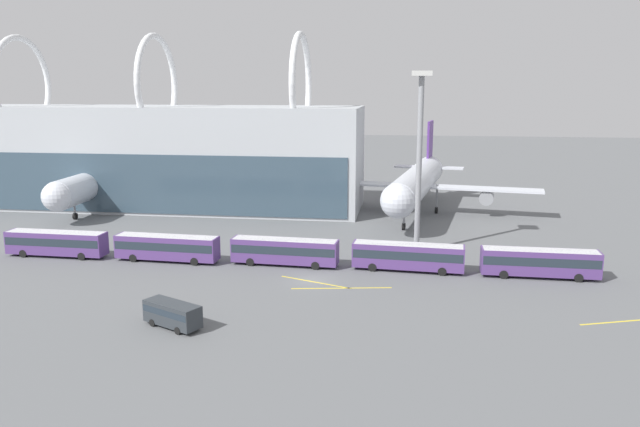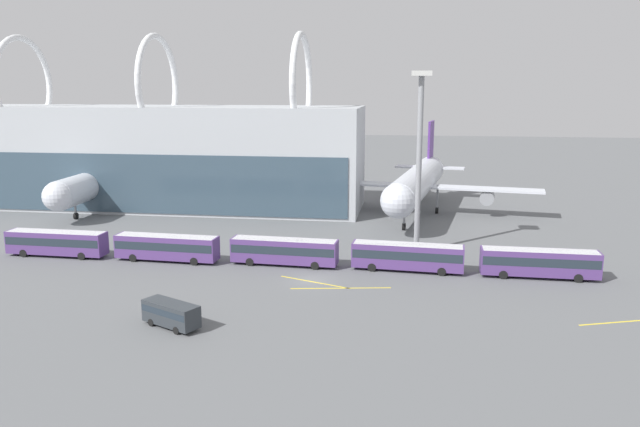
% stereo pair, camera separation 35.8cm
% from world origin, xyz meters
% --- Properties ---
extents(ground_plane, '(440.00, 440.00, 0.00)m').
position_xyz_m(ground_plane, '(0.00, 0.00, 0.00)').
color(ground_plane, slate).
extents(terminal_building, '(124.80, 18.68, 30.93)m').
position_xyz_m(terminal_building, '(-60.23, 40.86, 9.60)').
color(terminal_building, '#B2B7BC').
rests_on(terminal_building, ground_plane).
extents(airliner_at_gate_near, '(39.01, 38.35, 12.80)m').
position_xyz_m(airliner_at_gate_near, '(-44.63, 39.29, 4.74)').
color(airliner_at_gate_near, silver).
rests_on(airliner_at_gate_near, ground_plane).
extents(airliner_at_gate_far, '(41.76, 43.11, 15.11)m').
position_xyz_m(airliner_at_gate_far, '(12.13, 40.58, 5.55)').
color(airliner_at_gate_far, silver).
rests_on(airliner_at_gate_far, ground_plane).
extents(shuttle_bus_0, '(13.24, 2.94, 3.27)m').
position_xyz_m(shuttle_bus_0, '(-34.30, 5.44, 1.92)').
color(shuttle_bus_0, '#56387A').
rests_on(shuttle_bus_0, ground_plane).
extents(shuttle_bus_1, '(13.29, 3.29, 3.27)m').
position_xyz_m(shuttle_bus_1, '(-19.29, 5.27, 1.92)').
color(shuttle_bus_1, '#56387A').
rests_on(shuttle_bus_1, ground_plane).
extents(shuttle_bus_2, '(13.29, 3.30, 3.27)m').
position_xyz_m(shuttle_bus_2, '(-4.27, 5.60, 1.92)').
color(shuttle_bus_2, '#56387A').
rests_on(shuttle_bus_2, ground_plane).
extents(shuttle_bus_3, '(13.33, 3.54, 3.27)m').
position_xyz_m(shuttle_bus_3, '(10.74, 5.33, 1.92)').
color(shuttle_bus_3, '#56387A').
rests_on(shuttle_bus_3, ground_plane).
extents(shuttle_bus_4, '(13.22, 2.83, 3.27)m').
position_xyz_m(shuttle_bus_4, '(25.75, 4.75, 1.92)').
color(shuttle_bus_4, '#56387A').
rests_on(shuttle_bus_4, ground_plane).
extents(service_van_foreground, '(6.07, 4.40, 2.33)m').
position_xyz_m(service_van_foreground, '(-10.47, -15.76, 1.37)').
color(service_van_foreground, '#2D3338').
rests_on(service_van_foreground, ground_plane).
extents(floodlight_mast, '(2.55, 2.55, 23.57)m').
position_xyz_m(floodlight_mast, '(11.86, 14.25, 14.50)').
color(floodlight_mast, gray).
rests_on(floodlight_mast, ground_plane).
extents(lane_stripe_0, '(10.88, 2.15, 0.01)m').
position_xyz_m(lane_stripe_0, '(3.62, -2.39, 0.00)').
color(lane_stripe_0, yellow).
rests_on(lane_stripe_0, ground_plane).
extents(lane_stripe_1, '(8.51, 3.63, 0.01)m').
position_xyz_m(lane_stripe_1, '(0.47, -0.68, 0.00)').
color(lane_stripe_1, yellow).
rests_on(lane_stripe_1, ground_plane).
extents(lane_stripe_2, '(8.68, 3.26, 0.01)m').
position_xyz_m(lane_stripe_2, '(30.90, -8.46, 0.00)').
color(lane_stripe_2, yellow).
rests_on(lane_stripe_2, ground_plane).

